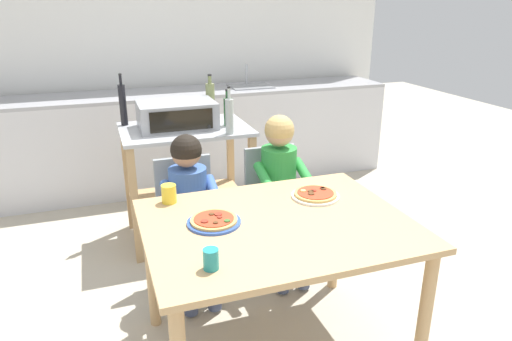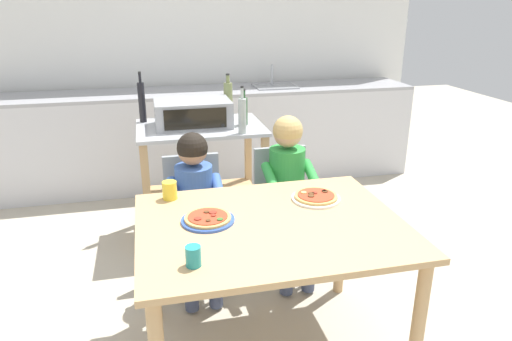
% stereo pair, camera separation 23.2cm
% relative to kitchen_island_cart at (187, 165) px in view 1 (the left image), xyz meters
% --- Properties ---
extents(ground_plane, '(11.48, 11.48, 0.00)m').
position_rel_kitchen_island_cart_xyz_m(ground_plane, '(0.15, -0.25, -0.57)').
color(ground_plane, '#B7AD99').
extents(back_wall_tiled, '(4.56, 0.12, 2.70)m').
position_rel_kitchen_island_cart_xyz_m(back_wall_tiled, '(0.15, 1.53, 0.78)').
color(back_wall_tiled, white).
rests_on(back_wall_tiled, ground).
extents(kitchen_counter, '(4.11, 0.60, 1.11)m').
position_rel_kitchen_island_cart_xyz_m(kitchen_counter, '(0.15, 1.12, -0.11)').
color(kitchen_counter, silver).
rests_on(kitchen_counter, ground).
extents(kitchen_island_cart, '(0.90, 0.63, 0.85)m').
position_rel_kitchen_island_cart_xyz_m(kitchen_island_cart, '(0.00, 0.00, 0.00)').
color(kitchen_island_cart, '#B7BABF').
rests_on(kitchen_island_cart, ground).
extents(toaster_oven, '(0.53, 0.36, 0.19)m').
position_rel_kitchen_island_cart_xyz_m(toaster_oven, '(-0.05, 0.01, 0.38)').
color(toaster_oven, '#999BA0').
rests_on(toaster_oven, kitchen_island_cart).
extents(bottle_brown_beer, '(0.06, 0.06, 0.26)m').
position_rel_kitchen_island_cart_xyz_m(bottle_brown_beer, '(0.31, -0.04, 0.39)').
color(bottle_brown_beer, '#1E4723').
rests_on(bottle_brown_beer, kitchen_island_cart).
extents(bottle_clear_vinegar, '(0.06, 0.06, 0.32)m').
position_rel_kitchen_island_cart_xyz_m(bottle_clear_vinegar, '(0.26, -0.26, 0.41)').
color(bottle_clear_vinegar, '#ADB7B2').
rests_on(bottle_clear_vinegar, kitchen_island_cart).
extents(bottle_tall_green_wine, '(0.05, 0.05, 0.37)m').
position_rel_kitchen_island_cart_xyz_m(bottle_tall_green_wine, '(-0.40, 0.22, 0.44)').
color(bottle_tall_green_wine, black).
rests_on(bottle_tall_green_wine, kitchen_island_cart).
extents(bottle_slim_sauce, '(0.07, 0.07, 0.33)m').
position_rel_kitchen_island_cart_xyz_m(bottle_slim_sauce, '(0.25, 0.22, 0.42)').
color(bottle_slim_sauce, olive).
rests_on(bottle_slim_sauce, kitchen_island_cart).
extents(dining_table, '(1.23, 0.96, 0.74)m').
position_rel_kitchen_island_cart_xyz_m(dining_table, '(0.15, -1.40, 0.07)').
color(dining_table, tan).
rests_on(dining_table, ground).
extents(dining_chair_left, '(0.36, 0.36, 0.81)m').
position_rel_kitchen_island_cart_xyz_m(dining_chair_left, '(-0.13, -0.65, -0.09)').
color(dining_chair_left, gray).
rests_on(dining_chair_left, ground).
extents(dining_chair_right, '(0.36, 0.36, 0.81)m').
position_rel_kitchen_island_cart_xyz_m(dining_chair_right, '(0.45, -0.63, -0.09)').
color(dining_chair_right, gray).
rests_on(dining_chair_right, ground).
extents(child_in_blue_striped_shirt, '(0.32, 0.42, 0.98)m').
position_rel_kitchen_island_cart_xyz_m(child_in_blue_striped_shirt, '(-0.13, -0.78, 0.06)').
color(child_in_blue_striped_shirt, '#424C6B').
rests_on(child_in_blue_striped_shirt, ground).
extents(child_in_green_shirt, '(0.32, 0.42, 1.04)m').
position_rel_kitchen_island_cart_xyz_m(child_in_green_shirt, '(0.45, -0.75, 0.10)').
color(child_in_green_shirt, '#424C6B').
rests_on(child_in_green_shirt, ground).
extents(pizza_plate_blue_rimmed, '(0.25, 0.25, 0.03)m').
position_rel_kitchen_island_cart_xyz_m(pizza_plate_blue_rimmed, '(-0.13, -1.32, 0.18)').
color(pizza_plate_blue_rimmed, '#3356B7').
rests_on(pizza_plate_blue_rimmed, dining_table).
extents(pizza_plate_white, '(0.25, 0.25, 0.03)m').
position_rel_kitchen_island_cart_xyz_m(pizza_plate_white, '(0.45, -1.20, 0.18)').
color(pizza_plate_white, white).
rests_on(pizza_plate_white, dining_table).
extents(drinking_cup_yellow, '(0.08, 0.08, 0.09)m').
position_rel_kitchen_island_cart_xyz_m(drinking_cup_yellow, '(-0.29, -1.01, 0.22)').
color(drinking_cup_yellow, yellow).
rests_on(drinking_cup_yellow, dining_table).
extents(drinking_cup_teal, '(0.06, 0.06, 0.08)m').
position_rel_kitchen_island_cart_xyz_m(drinking_cup_teal, '(-0.24, -1.69, 0.21)').
color(drinking_cup_teal, teal).
rests_on(drinking_cup_teal, dining_table).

